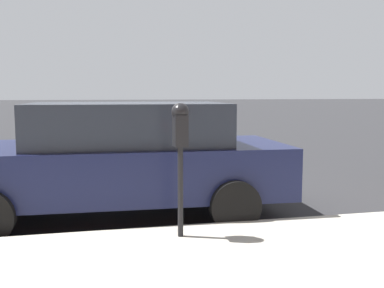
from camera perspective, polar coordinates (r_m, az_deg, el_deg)
name	(u,v)px	position (r m, az deg, el deg)	size (l,w,h in m)	color
ground_plane	(125,198)	(7.52, -8.55, -6.74)	(220.00, 220.00, 0.00)	#2B2B2D
parking_meter	(180,135)	(4.81, -1.50, 1.11)	(0.21, 0.19, 1.46)	black
car_navy	(119,158)	(6.28, -9.32, -1.72)	(2.25, 4.75, 1.58)	#14193D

